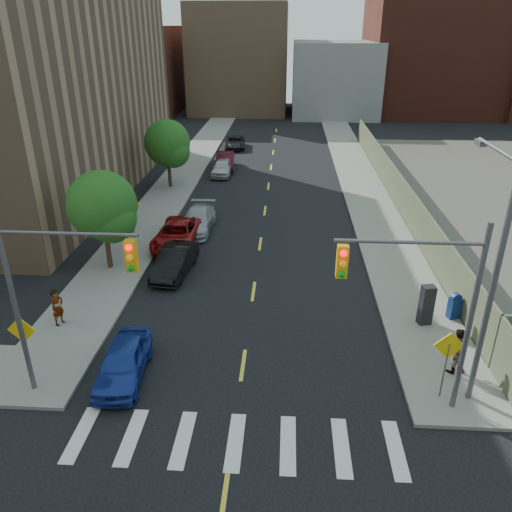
# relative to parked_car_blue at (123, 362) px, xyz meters

# --- Properties ---
(sidewalk_nw) EXTENTS (3.50, 73.00, 0.15)m
(sidewalk_nw) POSITION_rel_parked_car_blue_xyz_m (-3.31, 34.50, -0.61)
(sidewalk_nw) COLOR gray
(sidewalk_nw) RESTS_ON ground
(sidewalk_ne) EXTENTS (3.50, 73.00, 0.15)m
(sidewalk_ne) POSITION_rel_parked_car_blue_xyz_m (12.19, 34.50, -0.61)
(sidewalk_ne) COLOR gray
(sidewalk_ne) RESTS_ON ground
(fence_north) EXTENTS (0.12, 44.00, 2.50)m
(fence_north) POSITION_rel_parked_car_blue_xyz_m (14.04, 21.00, 0.56)
(fence_north) COLOR #616043
(fence_north) RESTS_ON ground
(bg_bldg_west) EXTENTS (14.00, 18.00, 12.00)m
(bg_bldg_west) POSITION_rel_parked_car_blue_xyz_m (-17.56, 63.00, 5.31)
(bg_bldg_west) COLOR #592319
(bg_bldg_west) RESTS_ON ground
(bg_bldg_midwest) EXTENTS (14.00, 16.00, 15.00)m
(bg_bldg_midwest) POSITION_rel_parked_car_blue_xyz_m (-1.56, 65.00, 6.81)
(bg_bldg_midwest) COLOR #8C6B4C
(bg_bldg_midwest) RESTS_ON ground
(bg_bldg_center) EXTENTS (12.00, 16.00, 10.00)m
(bg_bldg_center) POSITION_rel_parked_car_blue_xyz_m (12.44, 63.00, 4.31)
(bg_bldg_center) COLOR gray
(bg_bldg_center) RESTS_ON ground
(bg_bldg_east) EXTENTS (18.00, 18.00, 16.00)m
(bg_bldg_east) POSITION_rel_parked_car_blue_xyz_m (26.44, 65.00, 7.31)
(bg_bldg_east) COLOR #592319
(bg_bldg_east) RESTS_ON ground
(signal_nw) EXTENTS (4.59, 0.30, 7.00)m
(signal_nw) POSITION_rel_parked_car_blue_xyz_m (-1.55, -1.00, 3.84)
(signal_nw) COLOR #59595E
(signal_nw) RESTS_ON ground
(signal_ne) EXTENTS (4.59, 0.30, 7.00)m
(signal_ne) POSITION_rel_parked_car_blue_xyz_m (10.42, -1.00, 3.84)
(signal_ne) COLOR #59595E
(signal_ne) RESTS_ON ground
(streetlight_ne) EXTENTS (0.25, 3.70, 9.00)m
(streetlight_ne) POSITION_rel_parked_car_blue_xyz_m (12.64, -0.10, 4.53)
(streetlight_ne) COLOR #59595E
(streetlight_ne) RESTS_ON ground
(warn_sign_nw) EXTENTS (1.06, 0.06, 2.83)m
(warn_sign_nw) POSITION_rel_parked_car_blue_xyz_m (-3.36, -0.50, 1.31)
(warn_sign_nw) COLOR #59595E
(warn_sign_nw) RESTS_ON ground
(warn_sign_ne) EXTENTS (1.06, 0.06, 2.83)m
(warn_sign_ne) POSITION_rel_parked_car_blue_xyz_m (11.64, -0.50, 1.31)
(warn_sign_ne) COLOR #59595E
(warn_sign_ne) RESTS_ON ground
(warn_sign_midwest) EXTENTS (1.06, 0.06, 2.83)m
(warn_sign_midwest) POSITION_rel_parked_car_blue_xyz_m (-3.36, 13.00, 1.31)
(warn_sign_midwest) COLOR #59595E
(warn_sign_midwest) RESTS_ON ground
(tree_west_near) EXTENTS (3.66, 3.64, 5.52)m
(tree_west_near) POSITION_rel_parked_car_blue_xyz_m (-3.57, 9.05, 2.79)
(tree_west_near) COLOR #332114
(tree_west_near) RESTS_ON ground
(tree_west_far) EXTENTS (3.66, 3.64, 5.52)m
(tree_west_far) POSITION_rel_parked_car_blue_xyz_m (-3.57, 24.05, 2.79)
(tree_west_far) COLOR #332114
(tree_west_far) RESTS_ON ground
(parked_car_blue) EXTENTS (1.86, 4.14, 1.38)m
(parked_car_blue) POSITION_rel_parked_car_blue_xyz_m (0.00, 0.00, 0.00)
(parked_car_blue) COLOR navy
(parked_car_blue) RESTS_ON ground
(parked_car_black) EXTENTS (1.97, 4.50, 1.44)m
(parked_car_black) POSITION_rel_parked_car_blue_xyz_m (0.09, 8.74, 0.03)
(parked_car_black) COLOR black
(parked_car_black) RESTS_ON ground
(parked_car_red) EXTENTS (2.57, 5.30, 1.45)m
(parked_car_red) POSITION_rel_parked_car_blue_xyz_m (-0.54, 12.47, 0.04)
(parked_car_red) COLOR maroon
(parked_car_red) RESTS_ON ground
(parked_car_silver) EXTENTS (2.08, 4.87, 1.40)m
(parked_car_silver) POSITION_rel_parked_car_blue_xyz_m (0.24, 14.98, 0.01)
(parked_car_silver) COLOR #9D9EA4
(parked_car_silver) RESTS_ON ground
(parked_car_white) EXTENTS (1.82, 4.18, 1.40)m
(parked_car_white) POSITION_rel_parked_car_blue_xyz_m (0.24, 28.07, 0.01)
(parked_car_white) COLOR #BCBCBC
(parked_car_white) RESTS_ON ground
(parked_car_maroon) EXTENTS (1.95, 4.70, 1.51)m
(parked_car_maroon) POSITION_rel_parked_car_blue_xyz_m (0.24, 30.16, 0.07)
(parked_car_maroon) COLOR #390B12
(parked_car_maroon) RESTS_ON ground
(parked_car_grey) EXTENTS (2.48, 4.71, 1.26)m
(parked_car_grey) POSITION_rel_parked_car_blue_xyz_m (0.24, 38.76, -0.06)
(parked_car_grey) COLOR black
(parked_car_grey) RESTS_ON ground
(mailbox) EXTENTS (0.59, 0.52, 1.23)m
(mailbox) POSITION_rel_parked_car_blue_xyz_m (13.64, 4.89, 0.06)
(mailbox) COLOR navy
(mailbox) RESTS_ON sidewalk_ne
(payphone) EXTENTS (0.63, 0.55, 1.85)m
(payphone) POSITION_rel_parked_car_blue_xyz_m (12.21, 4.34, 0.39)
(payphone) COLOR black
(payphone) RESTS_ON sidewalk_ne
(pedestrian_west) EXTENTS (0.62, 0.73, 1.70)m
(pedestrian_west) POSITION_rel_parked_car_blue_xyz_m (-3.90, 3.23, 0.31)
(pedestrian_west) COLOR gray
(pedestrian_west) RESTS_ON sidewalk_nw
(pedestrian_east) EXTENTS (1.04, 0.89, 1.86)m
(pedestrian_east) POSITION_rel_parked_car_blue_xyz_m (12.49, 0.96, 0.39)
(pedestrian_east) COLOR gray
(pedestrian_east) RESTS_ON sidewalk_ne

